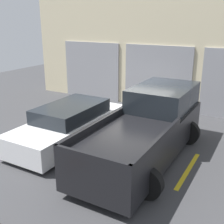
{
  "coord_description": "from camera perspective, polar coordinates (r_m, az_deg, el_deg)",
  "views": [
    {
      "loc": [
        4.22,
        -8.96,
        3.93
      ],
      "look_at": [
        0.0,
        -1.52,
        1.1
      ],
      "focal_mm": 45.0,
      "sensor_mm": 36.0,
      "label": 1
    }
  ],
  "objects": [
    {
      "name": "sedan_white",
      "position": [
        9.51,
        -8.47,
        -2.41
      ],
      "size": [
        2.1,
        4.58,
        1.26
      ],
      "color": "white",
      "rests_on": "ground"
    },
    {
      "name": "shophouse_building",
      "position": [
        13.01,
        10.74,
        12.7
      ],
      "size": [
        14.02,
        0.68,
        5.57
      ],
      "color": "beige",
      "rests_on": "ground"
    },
    {
      "name": "parking_stripe_far_left",
      "position": [
        10.54,
        -14.2,
        -4.14
      ],
      "size": [
        0.12,
        2.2,
        0.01
      ],
      "primitive_type": "cube",
      "color": "gold",
      "rests_on": "ground"
    },
    {
      "name": "pickup_truck",
      "position": [
        8.39,
        7.42,
        -3.16
      ],
      "size": [
        2.43,
        5.56,
        1.9
      ],
      "color": "black",
      "rests_on": "ground"
    },
    {
      "name": "ground_plane",
      "position": [
        10.65,
        4.05,
        -3.37
      ],
      "size": [
        28.0,
        28.0,
        0.0
      ],
      "primitive_type": "plane",
      "color": "#3D3D3F"
    },
    {
      "name": "parking_stripe_left",
      "position": [
        9.02,
        -1.58,
        -7.5
      ],
      "size": [
        0.12,
        2.2,
        0.01
      ],
      "primitive_type": "cube",
      "color": "gold",
      "rests_on": "ground"
    },
    {
      "name": "parking_stripe_centre",
      "position": [
        8.12,
        15.19,
        -11.32
      ],
      "size": [
        0.12,
        2.2,
        0.01
      ],
      "primitive_type": "cube",
      "color": "gold",
      "rests_on": "ground"
    }
  ]
}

